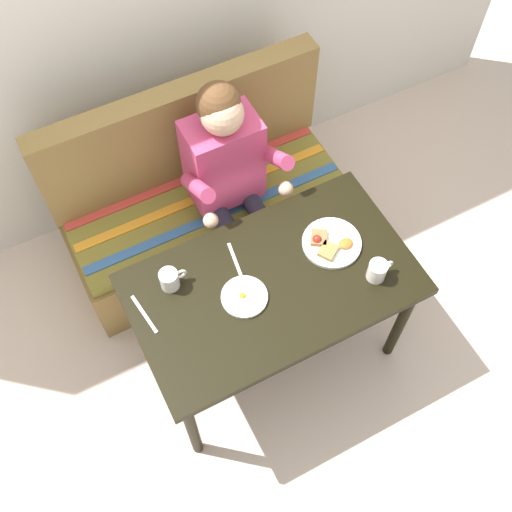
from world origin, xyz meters
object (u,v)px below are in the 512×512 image
at_px(couch, 203,205).
at_px(person, 230,173).
at_px(table, 272,291).
at_px(coffee_mug, 170,279).
at_px(knife, 144,314).
at_px(plate_eggs, 244,297).
at_px(coffee_mug_second, 378,270).
at_px(plate_breakfast, 330,243).
at_px(fork, 235,259).

height_order(couch, person, person).
relative_size(table, coffee_mug, 10.17).
bearing_deg(knife, plate_eggs, -24.63).
relative_size(plate_eggs, coffee_mug_second, 1.65).
xyz_separation_m(table, coffee_mug_second, (0.40, -0.17, 0.13)).
distance_m(plate_breakfast, coffee_mug, 0.70).
bearing_deg(fork, person, 74.52).
height_order(table, knife, knife).
height_order(couch, plate_eggs, couch).
bearing_deg(couch, knife, -129.12).
bearing_deg(knife, plate_breakfast, -12.01).
bearing_deg(coffee_mug_second, table, 156.37).
distance_m(couch, plate_eggs, 0.89).
bearing_deg(table, coffee_mug_second, -23.63).
xyz_separation_m(fork, knife, (-0.44, -0.06, 0.00)).
xyz_separation_m(plate_eggs, knife, (-0.40, 0.12, -0.01)).
bearing_deg(couch, table, -90.00).
bearing_deg(plate_eggs, person, 68.98).
relative_size(person, coffee_mug, 10.27).
height_order(couch, plate_breakfast, couch).
distance_m(table, plate_eggs, 0.17).
distance_m(fork, knife, 0.45).
height_order(person, knife, person).
bearing_deg(coffee_mug_second, knife, 163.07).
distance_m(couch, plate_breakfast, 0.88).
bearing_deg(couch, plate_eggs, -100.05).
height_order(fork, knife, same).
xyz_separation_m(couch, knife, (-0.53, -0.66, 0.40)).
bearing_deg(coffee_mug_second, plate_eggs, 162.96).
xyz_separation_m(person, knife, (-0.63, -0.48, -0.01)).
relative_size(plate_breakfast, fork, 1.51).
bearing_deg(coffee_mug, couch, 56.68).
bearing_deg(table, person, 81.02).
distance_m(coffee_mug_second, fork, 0.60).
distance_m(couch, fork, 0.72).
bearing_deg(plate_eggs, plate_breakfast, 7.42).
distance_m(person, fork, 0.46).
bearing_deg(coffee_mug, knife, -153.58).
distance_m(coffee_mug, knife, 0.18).
xyz_separation_m(person, coffee_mug_second, (0.31, -0.76, 0.04)).
bearing_deg(person, fork, -113.80).
xyz_separation_m(table, plate_breakfast, (0.31, 0.05, 0.09)).
height_order(table, plate_eggs, plate_eggs).
bearing_deg(coffee_mug, coffee_mug_second, -24.71).
bearing_deg(person, coffee_mug_second, -68.17).
height_order(plate_eggs, coffee_mug, coffee_mug).
xyz_separation_m(couch, plate_breakfast, (0.31, -0.72, 0.41)).
bearing_deg(couch, plate_breakfast, -66.65).
bearing_deg(couch, fork, -98.78).
distance_m(coffee_mug, fork, 0.29).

